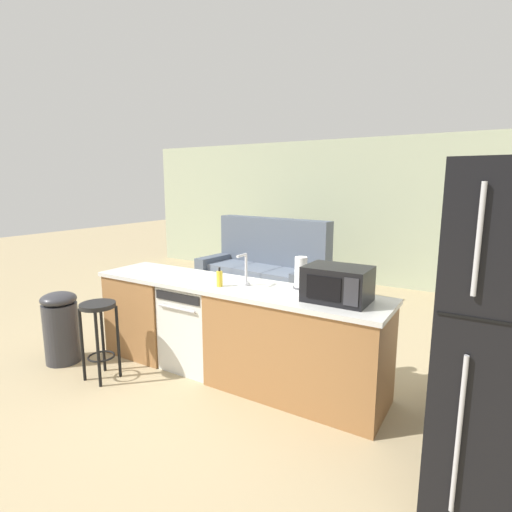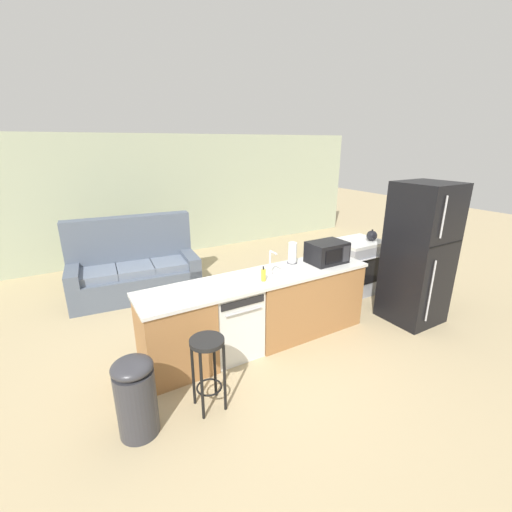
# 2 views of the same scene
# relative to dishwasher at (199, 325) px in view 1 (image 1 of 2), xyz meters

# --- Properties ---
(ground_plane) EXTENTS (24.00, 24.00, 0.00)m
(ground_plane) POSITION_rel_dishwasher_xyz_m (0.25, 0.00, -0.42)
(ground_plane) COLOR tan
(wall_back) EXTENTS (10.00, 0.06, 2.60)m
(wall_back) POSITION_rel_dishwasher_xyz_m (0.55, 4.20, 0.88)
(wall_back) COLOR #A8B293
(wall_back) RESTS_ON ground_plane
(kitchen_counter) EXTENTS (2.94, 0.66, 0.90)m
(kitchen_counter) POSITION_rel_dishwasher_xyz_m (0.49, 0.00, -0.00)
(kitchen_counter) COLOR #9E6B3D
(kitchen_counter) RESTS_ON ground_plane
(dishwasher) EXTENTS (0.58, 0.61, 0.84)m
(dishwasher) POSITION_rel_dishwasher_xyz_m (0.00, 0.00, 0.00)
(dishwasher) COLOR silver
(dishwasher) RESTS_ON ground_plane
(stove_range) EXTENTS (0.76, 0.68, 0.90)m
(stove_range) POSITION_rel_dishwasher_xyz_m (2.60, 0.55, 0.03)
(stove_range) COLOR #A8AAB2
(stove_range) RESTS_ON ground_plane
(microwave) EXTENTS (0.50, 0.37, 0.28)m
(microwave) POSITION_rel_dishwasher_xyz_m (1.43, -0.00, 0.62)
(microwave) COLOR black
(microwave) RESTS_ON kitchen_counter
(sink_faucet) EXTENTS (0.07, 0.18, 0.30)m
(sink_faucet) POSITION_rel_dishwasher_xyz_m (0.55, 0.01, 0.61)
(sink_faucet) COLOR silver
(sink_faucet) RESTS_ON kitchen_counter
(paper_towel_roll) EXTENTS (0.14, 0.14, 0.28)m
(paper_towel_roll) POSITION_rel_dishwasher_xyz_m (1.01, 0.21, 0.62)
(paper_towel_roll) COLOR #4C4C51
(paper_towel_roll) RESTS_ON kitchen_counter
(soap_bottle) EXTENTS (0.06, 0.06, 0.18)m
(soap_bottle) POSITION_rel_dishwasher_xyz_m (0.36, -0.12, 0.55)
(soap_bottle) COLOR yellow
(soap_bottle) RESTS_ON kitchen_counter
(bar_stool) EXTENTS (0.32, 0.32, 0.74)m
(bar_stool) POSITION_rel_dishwasher_xyz_m (-0.60, -0.71, 0.11)
(bar_stool) COLOR black
(bar_stool) RESTS_ON ground_plane
(trash_bin) EXTENTS (0.35, 0.35, 0.74)m
(trash_bin) POSITION_rel_dishwasher_xyz_m (-1.25, -0.68, -0.04)
(trash_bin) COLOR #333338
(trash_bin) RESTS_ON ground_plane
(couch) EXTENTS (2.08, 1.09, 1.27)m
(couch) POSITION_rel_dishwasher_xyz_m (-0.62, 2.38, -0.03)
(couch) COLOR #515B6B
(couch) RESTS_ON ground_plane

